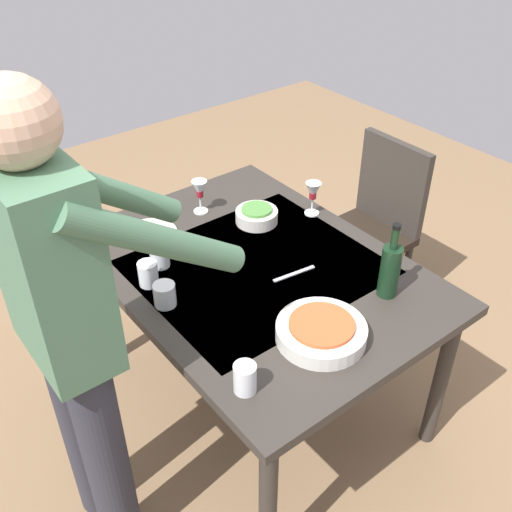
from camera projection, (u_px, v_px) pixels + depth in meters
name	position (u px, v px, depth m)	size (l,w,h in m)	color
ground_plane	(256.00, 397.00, 2.72)	(6.00, 6.00, 0.00)	#846647
dining_table	(256.00, 282.00, 2.33)	(1.38, 1.01, 0.74)	#332D28
chair_near	(375.00, 219.00, 2.96)	(0.40, 0.40, 0.91)	black
person_server	(71.00, 325.00, 1.69)	(0.42, 0.61, 1.69)	#2D2D38
wine_bottle	(390.00, 269.00, 2.09)	(0.07, 0.07, 0.30)	black
wine_glass_left	(200.00, 191.00, 2.55)	(0.07, 0.07, 0.15)	white
wine_glass_right	(313.00, 193.00, 2.54)	(0.07, 0.07, 0.15)	white
water_cup_near_left	(159.00, 256.00, 2.26)	(0.07, 0.07, 0.09)	silver
water_cup_near_right	(148.00, 274.00, 2.17)	(0.07, 0.07, 0.09)	silver
water_cup_far_left	(245.00, 378.00, 1.75)	(0.07, 0.07, 0.10)	silver
water_cup_far_right	(165.00, 295.00, 2.08)	(0.08, 0.08, 0.09)	silver
serving_bowl_pasta	(321.00, 331.00, 1.94)	(0.30, 0.30, 0.07)	silver
side_bowl_salad	(257.00, 215.00, 2.52)	(0.18, 0.18, 0.07)	silver
dinner_plate_near	(150.00, 234.00, 2.45)	(0.23, 0.23, 0.01)	silver
table_fork	(294.00, 274.00, 2.24)	(0.01, 0.18, 0.01)	silver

